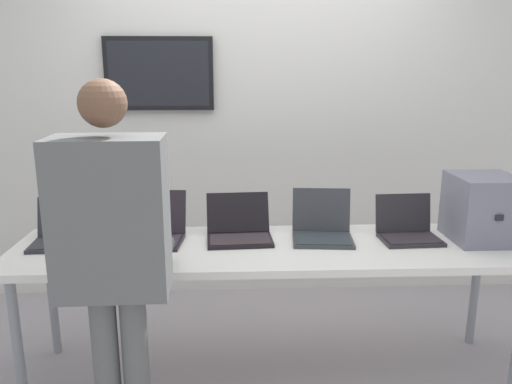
{
  "coord_description": "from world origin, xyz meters",
  "views": [
    {
      "loc": [
        -0.19,
        -2.55,
        1.68
      ],
      "look_at": [
        -0.08,
        0.05,
        1.04
      ],
      "focal_mm": 35.32,
      "sensor_mm": 36.0,
      "label": 1
    }
  ],
  "objects_px": {
    "equipment_box": "(482,208)",
    "laptop_station_3": "(322,228)",
    "workbench": "(271,255)",
    "laptop_station_0": "(63,234)",
    "laptop_station_1": "(155,230)",
    "person": "(113,245)",
    "laptop_station_4": "(408,229)",
    "laptop_station_2": "(239,229)"
  },
  "relations": [
    {
      "from": "equipment_box",
      "to": "laptop_station_3",
      "type": "height_order",
      "value": "equipment_box"
    },
    {
      "from": "workbench",
      "to": "equipment_box",
      "type": "distance_m",
      "value": 1.19
    },
    {
      "from": "equipment_box",
      "to": "laptop_station_0",
      "type": "xyz_separation_m",
      "value": [
        -2.29,
        0.04,
        -0.13
      ]
    },
    {
      "from": "laptop_station_1",
      "to": "person",
      "type": "distance_m",
      "value": 0.76
    },
    {
      "from": "laptop_station_0",
      "to": "person",
      "type": "height_order",
      "value": "person"
    },
    {
      "from": "laptop_station_3",
      "to": "person",
      "type": "relative_size",
      "value": 0.21
    },
    {
      "from": "laptop_station_0",
      "to": "laptop_station_4",
      "type": "relative_size",
      "value": 0.99
    },
    {
      "from": "laptop_station_3",
      "to": "laptop_station_4",
      "type": "bearing_deg",
      "value": -2.94
    },
    {
      "from": "laptop_station_0",
      "to": "laptop_station_1",
      "type": "distance_m",
      "value": 0.49
    },
    {
      "from": "workbench",
      "to": "laptop_station_4",
      "type": "height_order",
      "value": "laptop_station_4"
    },
    {
      "from": "laptop_station_2",
      "to": "laptop_station_4",
      "type": "height_order",
      "value": "laptop_station_4"
    },
    {
      "from": "equipment_box",
      "to": "laptop_station_0",
      "type": "bearing_deg",
      "value": 178.98
    },
    {
      "from": "person",
      "to": "laptop_station_0",
      "type": "bearing_deg",
      "value": 121.97
    },
    {
      "from": "laptop_station_0",
      "to": "laptop_station_3",
      "type": "bearing_deg",
      "value": 0.68
    },
    {
      "from": "equipment_box",
      "to": "laptop_station_2",
      "type": "distance_m",
      "value": 1.34
    },
    {
      "from": "workbench",
      "to": "laptop_station_4",
      "type": "xyz_separation_m",
      "value": [
        0.77,
        0.08,
        0.11
      ]
    },
    {
      "from": "laptop_station_0",
      "to": "person",
      "type": "xyz_separation_m",
      "value": [
        0.44,
        -0.71,
        0.19
      ]
    },
    {
      "from": "laptop_station_0",
      "to": "person",
      "type": "bearing_deg",
      "value": -58.03
    },
    {
      "from": "laptop_station_2",
      "to": "laptop_station_1",
      "type": "bearing_deg",
      "value": -178.82
    },
    {
      "from": "laptop_station_0",
      "to": "laptop_station_1",
      "type": "xyz_separation_m",
      "value": [
        0.49,
        0.02,
        0.0
      ]
    },
    {
      "from": "laptop_station_4",
      "to": "person",
      "type": "height_order",
      "value": "person"
    },
    {
      "from": "laptop_station_1",
      "to": "laptop_station_4",
      "type": "distance_m",
      "value": 1.4
    },
    {
      "from": "person",
      "to": "laptop_station_3",
      "type": "bearing_deg",
      "value": 36.79
    },
    {
      "from": "person",
      "to": "laptop_station_4",
      "type": "bearing_deg",
      "value": 25.9
    },
    {
      "from": "workbench",
      "to": "person",
      "type": "bearing_deg",
      "value": -137.55
    },
    {
      "from": "laptop_station_2",
      "to": "laptop_station_4",
      "type": "bearing_deg",
      "value": -2.52
    },
    {
      "from": "workbench",
      "to": "person",
      "type": "relative_size",
      "value": 1.68
    },
    {
      "from": "laptop_station_3",
      "to": "laptop_station_4",
      "type": "height_order",
      "value": "laptop_station_3"
    },
    {
      "from": "laptop_station_1",
      "to": "laptop_station_2",
      "type": "height_order",
      "value": "laptop_station_1"
    },
    {
      "from": "laptop_station_0",
      "to": "laptop_station_3",
      "type": "xyz_separation_m",
      "value": [
        1.42,
        0.02,
        0.01
      ]
    },
    {
      "from": "workbench",
      "to": "equipment_box",
      "type": "relative_size",
      "value": 7.53
    },
    {
      "from": "laptop_station_4",
      "to": "person",
      "type": "bearing_deg",
      "value": -154.1
    },
    {
      "from": "workbench",
      "to": "equipment_box",
      "type": "height_order",
      "value": "equipment_box"
    },
    {
      "from": "equipment_box",
      "to": "laptop_station_4",
      "type": "xyz_separation_m",
      "value": [
        -0.39,
        0.03,
        -0.13
      ]
    },
    {
      "from": "equipment_box",
      "to": "laptop_station_2",
      "type": "height_order",
      "value": "equipment_box"
    },
    {
      "from": "laptop_station_0",
      "to": "laptop_station_3",
      "type": "distance_m",
      "value": 1.42
    },
    {
      "from": "laptop_station_2",
      "to": "laptop_station_3",
      "type": "distance_m",
      "value": 0.46
    },
    {
      "from": "laptop_station_3",
      "to": "laptop_station_1",
      "type": "bearing_deg",
      "value": 179.56
    },
    {
      "from": "laptop_station_3",
      "to": "laptop_station_0",
      "type": "bearing_deg",
      "value": -179.32
    },
    {
      "from": "laptop_station_1",
      "to": "laptop_station_2",
      "type": "relative_size",
      "value": 0.92
    },
    {
      "from": "equipment_box",
      "to": "laptop_station_4",
      "type": "distance_m",
      "value": 0.42
    },
    {
      "from": "laptop_station_4",
      "to": "laptop_station_0",
      "type": "bearing_deg",
      "value": 179.77
    }
  ]
}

